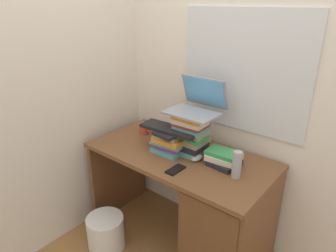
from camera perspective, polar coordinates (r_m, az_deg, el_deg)
name	(u,v)px	position (r m, az deg, el deg)	size (l,w,h in m)	color
ground_plane	(178,238)	(2.56, 1.82, -20.22)	(6.00, 6.00, 0.00)	olive
wall_back	(212,66)	(2.23, 8.23, 11.01)	(6.00, 0.06, 2.60)	silver
wall_left	(103,61)	(2.45, -12.17, 11.79)	(0.05, 6.00, 2.60)	beige
desk	(215,214)	(2.14, 8.75, -16.07)	(1.30, 0.65, 0.75)	brown
book_stack_tall	(190,134)	(2.08, 4.20, -1.47)	(0.24, 0.21, 0.28)	teal
book_stack_keyboard_riser	(170,142)	(2.10, 0.29, -2.99)	(0.24, 0.21, 0.16)	teal
book_stack_side	(224,158)	(2.00, 10.46, -5.93)	(0.22, 0.19, 0.09)	black
laptop	(197,104)	(2.06, 5.46, 4.12)	(0.35, 0.31, 0.23)	gray
keyboard	(170,129)	(2.07, 0.30, -0.56)	(0.42, 0.14, 0.02)	black
computer_mouse	(197,158)	(2.04, 5.46, -5.93)	(0.06, 0.10, 0.04)	#A5A8AD
mug	(144,128)	(2.42, -4.47, -0.41)	(0.12, 0.08, 0.09)	#B23F33
water_bottle	(237,165)	(1.86, 12.81, -7.09)	(0.06, 0.06, 0.17)	#999EA5
cell_phone	(176,170)	(1.92, 1.42, -8.20)	(0.07, 0.14, 0.01)	black
wastebasket	(106,232)	(2.45, -11.59, -18.98)	(0.28, 0.28, 0.26)	silver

